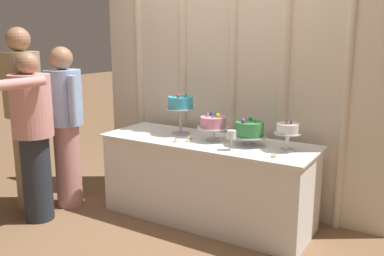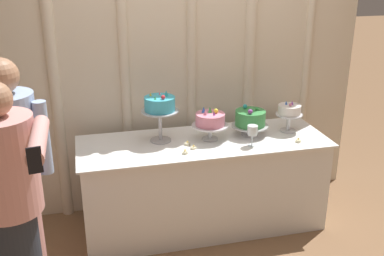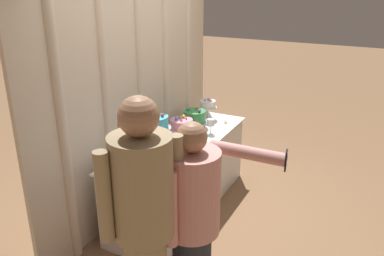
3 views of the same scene
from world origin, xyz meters
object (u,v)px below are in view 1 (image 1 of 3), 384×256
(tealight_far_right, at_px, (274,156))
(guest_man_pink_jacket, at_px, (24,112))
(cake_display_leftmost, at_px, (181,105))
(cake_table, at_px, (207,180))
(cake_display_midleft, at_px, (213,123))
(guest_man_dark_suit, at_px, (65,122))
(tealight_far_left, at_px, (176,141))
(tealight_near_left, at_px, (190,138))
(tealight_near_right, at_px, (188,141))
(cake_display_midright, at_px, (249,130))
(guest_girl_blue_dress, at_px, (33,132))
(wine_glass, at_px, (231,135))
(cake_display_rightmost, at_px, (288,130))

(tealight_far_right, height_order, guest_man_pink_jacket, guest_man_pink_jacket)
(cake_display_leftmost, height_order, guest_man_pink_jacket, guest_man_pink_jacket)
(tealight_far_right, bearing_deg, cake_table, 163.94)
(cake_table, xyz_separation_m, cake_display_midleft, (0.05, 0.01, 0.55))
(tealight_far_right, xyz_separation_m, guest_man_dark_suit, (-2.09, -0.21, 0.09))
(cake_display_midleft, bearing_deg, guest_man_dark_suit, -163.06)
(tealight_far_left, bearing_deg, cake_display_midleft, 41.68)
(tealight_near_left, distance_m, tealight_near_right, 0.09)
(cake_display_leftmost, relative_size, guest_man_pink_jacket, 0.23)
(cake_display_midleft, height_order, tealight_far_right, cake_display_midleft)
(tealight_near_right, bearing_deg, cake_display_midright, 18.30)
(guest_man_dark_suit, bearing_deg, guest_man_pink_jacket, -141.27)
(tealight_near_left, bearing_deg, guest_man_pink_jacket, -158.39)
(cake_table, bearing_deg, guest_man_pink_jacket, -158.44)
(tealight_far_left, height_order, tealight_near_right, tealight_far_left)
(cake_display_midleft, height_order, guest_girl_blue_dress, guest_girl_blue_dress)
(cake_table, bearing_deg, tealight_far_left, -133.13)
(tealight_near_right, bearing_deg, cake_table, 49.41)
(wine_glass, bearing_deg, tealight_near_left, 164.79)
(cake_display_rightmost, bearing_deg, guest_man_pink_jacket, -163.95)
(wine_glass, bearing_deg, guest_girl_blue_dress, -159.41)
(cake_table, distance_m, cake_display_leftmost, 0.75)
(tealight_near_left, distance_m, guest_man_dark_suit, 1.28)
(cake_display_midleft, bearing_deg, cake_display_rightmost, 1.72)
(cake_display_rightmost, height_order, tealight_far_right, cake_display_rightmost)
(tealight_far_left, relative_size, tealight_near_left, 1.00)
(guest_man_dark_suit, relative_size, guest_man_pink_jacket, 0.90)
(cake_display_midright, xyz_separation_m, tealight_near_left, (-0.55, -0.09, -0.13))
(tealight_far_right, xyz_separation_m, guest_girl_blue_dress, (-2.07, -0.62, 0.06))
(cake_display_leftmost, bearing_deg, guest_man_pink_jacket, -151.09)
(cake_display_leftmost, height_order, cake_display_rightmost, cake_display_leftmost)
(cake_display_leftmost, relative_size, wine_glass, 2.47)
(cake_display_midright, height_order, guest_man_pink_jacket, guest_man_pink_jacket)
(cake_display_rightmost, bearing_deg, wine_glass, -151.22)
(cake_display_midright, height_order, wine_glass, cake_display_midright)
(cake_table, relative_size, wine_glass, 11.94)
(wine_glass, height_order, tealight_far_left, wine_glass)
(wine_glass, relative_size, tealight_near_right, 3.62)
(cake_display_midleft, height_order, guest_man_pink_jacket, guest_man_pink_jacket)
(cake_table, xyz_separation_m, guest_girl_blue_dress, (-1.35, -0.82, 0.46))
(tealight_far_right, bearing_deg, cake_display_midleft, 161.66)
(cake_display_midright, height_order, guest_girl_blue_dress, guest_girl_blue_dress)
(cake_display_rightmost, relative_size, tealight_far_right, 5.89)
(guest_man_dark_suit, distance_m, guest_man_pink_jacket, 0.39)
(cake_display_leftmost, bearing_deg, guest_man_dark_suit, -154.32)
(cake_display_midleft, bearing_deg, cake_display_midright, 3.41)
(tealight_near_right, distance_m, guest_girl_blue_dress, 1.41)
(tealight_near_left, xyz_separation_m, guest_man_dark_suit, (-1.22, -0.36, 0.09))
(cake_display_rightmost, relative_size, guest_girl_blue_dress, 0.17)
(wine_glass, relative_size, tealight_near_left, 3.86)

